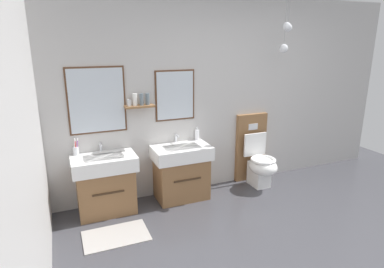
% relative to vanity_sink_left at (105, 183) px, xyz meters
% --- Properties ---
extents(ground_plane, '(6.37, 5.46, 0.10)m').
position_rel_vanity_sink_left_xyz_m(ground_plane, '(1.83, -1.81, -0.43)').
color(ground_plane, '#3D3D42').
rests_on(ground_plane, ground).
extents(wall_back, '(5.17, 0.63, 2.58)m').
position_rel_vanity_sink_left_xyz_m(wall_back, '(1.82, 0.26, 0.92)').
color(wall_back, '#B7B5B2').
rests_on(wall_back, ground).
extents(wall_left, '(0.12, 4.26, 2.58)m').
position_rel_vanity_sink_left_xyz_m(wall_left, '(-0.69, -1.81, 0.92)').
color(wall_left, '#B7B5B2').
rests_on(wall_left, ground).
extents(bath_mat, '(0.68, 0.44, 0.01)m').
position_rel_vanity_sink_left_xyz_m(bath_mat, '(-0.00, -0.59, -0.37)').
color(bath_mat, '#9E9993').
rests_on(bath_mat, ground).
extents(vanity_sink_left, '(0.74, 0.48, 0.71)m').
position_rel_vanity_sink_left_xyz_m(vanity_sink_left, '(0.00, 0.00, 0.00)').
color(vanity_sink_left, brown).
rests_on(vanity_sink_left, ground).
extents(tap_on_left_sink, '(0.03, 0.13, 0.11)m').
position_rel_vanity_sink_left_xyz_m(tap_on_left_sink, '(-0.00, 0.17, 0.41)').
color(tap_on_left_sink, silver).
rests_on(tap_on_left_sink, vanity_sink_left).
extents(vanity_sink_right, '(0.74, 0.48, 0.71)m').
position_rel_vanity_sink_left_xyz_m(vanity_sink_right, '(0.97, 0.00, 0.00)').
color(vanity_sink_right, brown).
rests_on(vanity_sink_right, ground).
extents(tap_on_right_sink, '(0.03, 0.13, 0.11)m').
position_rel_vanity_sink_left_xyz_m(tap_on_right_sink, '(0.97, 0.17, 0.41)').
color(tap_on_right_sink, silver).
rests_on(tap_on_right_sink, vanity_sink_right).
extents(toilet, '(0.48, 0.62, 1.00)m').
position_rel_vanity_sink_left_xyz_m(toilet, '(2.13, -0.00, 0.00)').
color(toilet, brown).
rests_on(toilet, ground).
extents(toothbrush_cup, '(0.08, 0.07, 0.21)m').
position_rel_vanity_sink_left_xyz_m(toothbrush_cup, '(-0.29, 0.16, 0.40)').
color(toothbrush_cup, silver).
rests_on(toothbrush_cup, vanity_sink_left).
extents(soap_dispenser, '(0.06, 0.06, 0.17)m').
position_rel_vanity_sink_left_xyz_m(soap_dispenser, '(1.27, 0.17, 0.41)').
color(soap_dispenser, white).
rests_on(soap_dispenser, vanity_sink_right).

